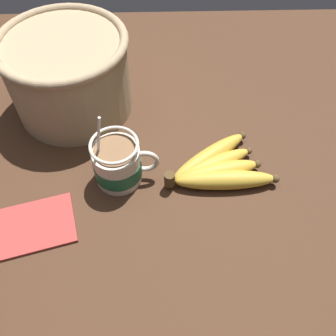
% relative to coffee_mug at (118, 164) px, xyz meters
% --- Properties ---
extents(table, '(1.10, 1.10, 0.03)m').
position_rel_coffee_mug_xyz_m(table, '(0.05, 0.03, -0.06)').
color(table, '#422819').
rests_on(table, ground).
extents(coffee_mug, '(0.13, 0.09, 0.16)m').
position_rel_coffee_mug_xyz_m(coffee_mug, '(0.00, 0.00, 0.00)').
color(coffee_mug, beige).
rests_on(coffee_mug, table).
extents(banana_bunch, '(0.22, 0.14, 0.04)m').
position_rel_coffee_mug_xyz_m(banana_bunch, '(0.19, 0.00, -0.02)').
color(banana_bunch, '#4C381E').
rests_on(banana_bunch, table).
extents(woven_basket, '(0.26, 0.26, 0.17)m').
position_rel_coffee_mug_xyz_m(woven_basket, '(-0.11, 0.20, 0.05)').
color(woven_basket, tan).
rests_on(woven_basket, table).
extents(napkin, '(0.17, 0.14, 0.01)m').
position_rel_coffee_mug_xyz_m(napkin, '(-0.15, -0.10, -0.04)').
color(napkin, '#A33833').
rests_on(napkin, table).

